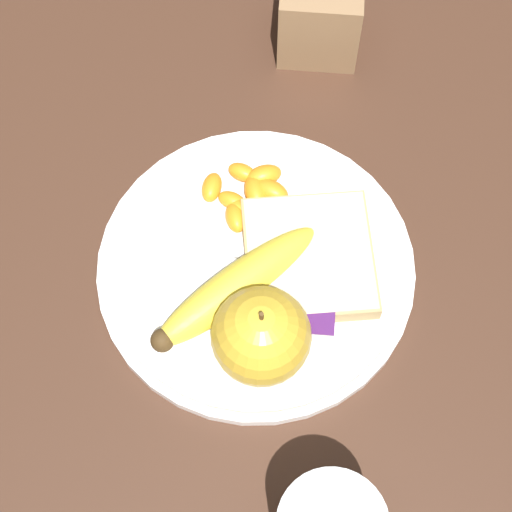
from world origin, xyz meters
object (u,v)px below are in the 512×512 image
bread_slice (309,258)px  fork (246,251)px  apple (261,336)px  condiment_caddy (320,12)px  banana (235,287)px  jam_packet (315,316)px  plate (256,267)px

bread_slice → fork: 0.06m
apple → condiment_caddy: bearing=-5.0°
banana → fork: (0.04, -0.01, -0.02)m
apple → condiment_caddy: apple is taller
bread_slice → condiment_caddy: bearing=1.1°
banana → jam_packet: size_ratio=3.70×
bread_slice → jam_packet: bearing=-171.2°
bread_slice → jam_packet: size_ratio=3.31×
banana → fork: 0.05m
plate → condiment_caddy: (0.27, -0.04, 0.04)m
plate → fork: (0.01, 0.01, 0.01)m
jam_packet → condiment_caddy: bearing=2.5°
condiment_caddy → jam_packet: bearing=-177.5°
fork → condiment_caddy: (0.25, -0.05, 0.03)m
banana → condiment_caddy: condiment_caddy is taller
apple → condiment_caddy: size_ratio=1.04×
fork → bread_slice: bearing=-14.0°
banana → bread_slice: bearing=-59.2°
banana → apple: bearing=-152.2°
apple → jam_packet: (0.03, -0.04, -0.03)m
jam_packet → condiment_caddy: 0.32m
bread_slice → fork: size_ratio=0.73×
plate → apple: apple is taller
fork → banana: bearing=-105.7°
apple → fork: size_ratio=0.50×
banana → fork: banana is taller
jam_packet → apple: bearing=127.2°
jam_packet → bread_slice: bearing=8.8°
fork → jam_packet: (-0.06, -0.06, 0.01)m
bread_slice → apple: bearing=157.9°
bread_slice → jam_packet: 0.06m
banana → fork: bearing=-7.6°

